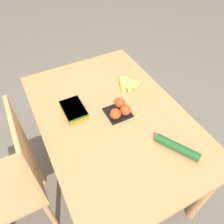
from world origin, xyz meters
TOP-DOWN VIEW (x-y plane):
  - ground_plane at (0.00, 0.00)m, footprint 12.00×12.00m
  - dining_table at (0.00, 0.00)m, footprint 1.25×0.84m
  - chair at (-0.01, 0.64)m, footprint 0.42×0.40m
  - banana_bunch at (0.21, -0.22)m, footprint 0.16×0.16m
  - tomato_pack at (-0.01, -0.05)m, footprint 0.14×0.14m
  - carrot_bag at (0.13, 0.19)m, footprint 0.18×0.12m
  - cucumber_near at (-0.37, -0.19)m, footprint 0.23×0.16m

SIDE VIEW (x-z plane):
  - ground_plane at x=0.00m, z-range 0.00..0.00m
  - chair at x=-0.01m, z-range 0.02..0.97m
  - dining_table at x=0.00m, z-range 0.26..0.98m
  - banana_bunch at x=0.21m, z-range 0.72..0.76m
  - cucumber_near at x=-0.37m, z-range 0.72..0.77m
  - carrot_bag at x=0.13m, z-range 0.73..0.77m
  - tomato_pack at x=-0.01m, z-range 0.72..0.80m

